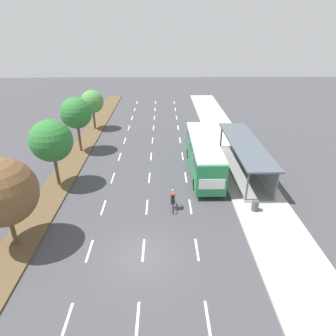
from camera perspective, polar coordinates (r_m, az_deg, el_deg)
The scene contains 14 objects.
ground_plane at distance 19.45m, azimuth -4.92°, elevation -16.73°, with size 140.00×140.00×0.00m, color #424247.
median_strip at distance 37.90m, azimuth -15.76°, elevation 4.86°, with size 2.60×52.00×0.12m, color brown.
sidewalk_right at distance 37.49m, azimuth 11.26°, elevation 5.15°, with size 4.50×52.00×0.15m, color #ADAAA3.
lane_divider_left at distance 35.25m, azimuth -8.87°, elevation 3.85°, with size 0.14×47.23×0.01m.
lane_divider_center at distance 34.94m, azimuth -3.17°, elevation 3.93°, with size 0.14×47.23×0.01m.
lane_divider_right at distance 34.98m, azimuth 2.59°, elevation 3.97°, with size 0.14×47.23×0.01m.
bus_shelter at distance 29.58m, azimuth 15.14°, elevation 2.67°, with size 2.90×12.43×2.86m.
bus at distance 28.65m, azimuth 6.90°, elevation 3.09°, with size 2.54×11.29×3.37m.
cyclist at distance 23.15m, azimuth 0.94°, elevation -6.27°, with size 0.46×1.82×1.71m.
median_tree_nearest at distance 20.47m, azimuth -29.61°, elevation -4.12°, with size 4.28×4.28×6.08m.
median_tree_second at distance 26.79m, azimuth -21.77°, elevation 4.93°, with size 3.62×3.62×6.04m.
median_tree_third at distance 33.94m, azimuth -17.46°, elevation 10.14°, with size 3.39×3.39×6.10m.
median_tree_fourth at distance 41.58m, azimuth -14.54°, elevation 12.38°, with size 3.05×3.05×5.29m.
trash_bin at distance 23.85m, azimuth 16.61°, elevation -7.05°, with size 0.52×0.52×0.85m, color #4C4C51.
Camera 1 is at (1.34, -14.21, 13.21)m, focal length 31.31 mm.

